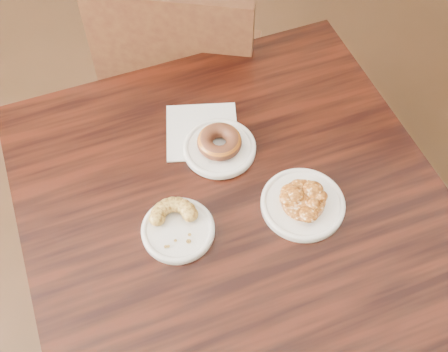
{
  "coord_description": "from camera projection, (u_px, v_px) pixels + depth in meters",
  "views": [
    {
      "loc": [
        -0.31,
        -0.47,
        1.76
      ],
      "look_at": [
        -0.22,
        0.17,
        0.8
      ],
      "focal_mm": 45.0,
      "sensor_mm": 36.0,
      "label": 1
    }
  ],
  "objects": [
    {
      "name": "glazed_donut",
      "position": [
        219.0,
        142.0,
        1.23
      ],
      "size": [
        0.1,
        0.1,
        0.03
      ],
      "primitive_type": "torus",
      "color": "#8D4714",
      "rests_on": "plate_donut"
    },
    {
      "name": "plate_fritter",
      "position": [
        303.0,
        204.0,
        1.17
      ],
      "size": [
        0.18,
        0.18,
        0.01
      ],
      "primitive_type": "cylinder",
      "color": "white",
      "rests_on": "cafe_table"
    },
    {
      "name": "cruller_fragment",
      "position": [
        177.0,
        225.0,
        1.12
      ],
      "size": [
        0.11,
        0.11,
        0.03
      ],
      "primitive_type": null,
      "color": "brown",
      "rests_on": "plate_cruller"
    },
    {
      "name": "plate_donut",
      "position": [
        220.0,
        148.0,
        1.25
      ],
      "size": [
        0.16,
        0.16,
        0.01
      ],
      "primitive_type": "cylinder",
      "color": "white",
      "rests_on": "napkin"
    },
    {
      "name": "plate_cruller",
      "position": [
        178.0,
        230.0,
        1.14
      ],
      "size": [
        0.15,
        0.15,
        0.01
      ],
      "primitive_type": "cylinder",
      "color": "white",
      "rests_on": "cafe_table"
    },
    {
      "name": "chair_far",
      "position": [
        189.0,
        74.0,
        1.8
      ],
      "size": [
        0.58,
        0.58,
        0.9
      ],
      "primitive_type": null,
      "rotation": [
        0.0,
        0.0,
        2.86
      ],
      "color": "black",
      "rests_on": "floor"
    },
    {
      "name": "napkin",
      "position": [
        202.0,
        131.0,
        1.28
      ],
      "size": [
        0.17,
        0.17,
        0.0
      ],
      "primitive_type": "cube",
      "rotation": [
        0.0,
        0.0,
        -0.08
      ],
      "color": "silver",
      "rests_on": "cafe_table"
    },
    {
      "name": "cafe_table",
      "position": [
        232.0,
        273.0,
        1.49
      ],
      "size": [
        1.05,
        1.05,
        0.75
      ],
      "primitive_type": "cube",
      "rotation": [
        0.0,
        0.0,
        0.22
      ],
      "color": "black",
      "rests_on": "floor"
    },
    {
      "name": "apple_fritter",
      "position": [
        304.0,
        199.0,
        1.15
      ],
      "size": [
        0.13,
        0.13,
        0.03
      ],
      "primitive_type": null,
      "color": "#4B2108",
      "rests_on": "plate_fritter"
    }
  ]
}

